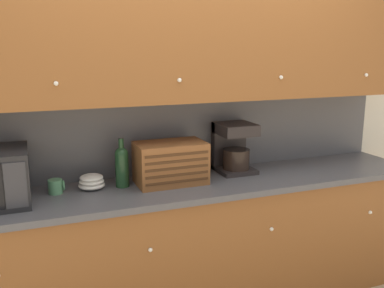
% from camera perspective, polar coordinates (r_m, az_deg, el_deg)
% --- Properties ---
extents(ground_plane, '(24.00, 24.00, 0.00)m').
position_cam_1_polar(ground_plane, '(3.48, -1.26, -17.98)').
color(ground_plane, tan).
extents(wall_back, '(5.67, 0.06, 2.60)m').
position_cam_1_polar(wall_back, '(3.06, -1.57, 3.77)').
color(wall_back, beige).
rests_on(wall_back, ground_plane).
extents(counter_unit, '(3.29, 0.61, 0.90)m').
position_cam_1_polar(counter_unit, '(3.02, 0.61, -13.22)').
color(counter_unit, brown).
rests_on(counter_unit, ground_plane).
extents(backsplash_panel, '(3.27, 0.01, 0.53)m').
position_cam_1_polar(backsplash_panel, '(3.05, -1.33, 1.24)').
color(backsplash_panel, '#4C4C51').
rests_on(backsplash_panel, counter_unit).
extents(upper_cabinets, '(3.27, 0.39, 0.82)m').
position_cam_1_polar(upper_cabinets, '(2.89, 2.95, 14.07)').
color(upper_cabinets, brown).
rests_on(upper_cabinets, backsplash_panel).
extents(mug, '(0.10, 0.09, 0.09)m').
position_cam_1_polar(mug, '(2.75, -17.70, -5.42)').
color(mug, '#4C845B').
rests_on(mug, counter_unit).
extents(bowl_stack_on_counter, '(0.17, 0.17, 0.09)m').
position_cam_1_polar(bowl_stack_on_counter, '(2.79, -13.24, -4.91)').
color(bowl_stack_on_counter, silver).
rests_on(bowl_stack_on_counter, counter_unit).
extents(wine_bottle, '(0.09, 0.09, 0.32)m').
position_cam_1_polar(wine_bottle, '(2.76, -9.34, -2.77)').
color(wine_bottle, '#19381E').
rests_on(wine_bottle, counter_unit).
extents(bread_box, '(0.45, 0.28, 0.27)m').
position_cam_1_polar(bread_box, '(2.80, -2.89, -2.52)').
color(bread_box, brown).
rests_on(bread_box, counter_unit).
extents(wine_glass, '(0.07, 0.07, 0.19)m').
position_cam_1_polar(wine_glass, '(3.03, 1.71, -1.52)').
color(wine_glass, silver).
rests_on(wine_glass, counter_unit).
extents(coffee_maker, '(0.25, 0.27, 0.35)m').
position_cam_1_polar(coffee_maker, '(3.08, 5.55, -0.41)').
color(coffee_maker, black).
rests_on(coffee_maker, counter_unit).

